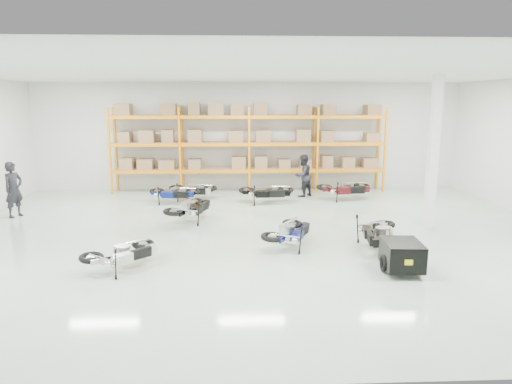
{
  "coord_description": "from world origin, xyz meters",
  "views": [
    {
      "loc": [
        -0.54,
        -12.48,
        3.77
      ],
      "look_at": [
        0.05,
        0.75,
        1.1
      ],
      "focal_mm": 32.0,
      "sensor_mm": 36.0,
      "label": 1
    }
  ],
  "objects_px": {
    "moto_blue_centre": "(290,228)",
    "moto_black_far_left": "(191,204)",
    "moto_back_a": "(174,190)",
    "moto_back_c": "(267,189)",
    "moto_touring_right": "(380,229)",
    "person_back": "(303,176)",
    "moto_silver_left": "(123,249)",
    "trailer": "(402,255)",
    "moto_back_d": "(345,185)",
    "moto_back_b": "(192,187)",
    "person_left": "(14,189)"
  },
  "relations": [
    {
      "from": "moto_blue_centre",
      "to": "moto_black_far_left",
      "type": "xyz_separation_m",
      "value": [
        -2.84,
        2.72,
        0.04
      ]
    },
    {
      "from": "moto_back_a",
      "to": "moto_back_c",
      "type": "height_order",
      "value": "moto_back_c"
    },
    {
      "from": "moto_blue_centre",
      "to": "moto_touring_right",
      "type": "bearing_deg",
      "value": -160.09
    },
    {
      "from": "person_back",
      "to": "moto_silver_left",
      "type": "bearing_deg",
      "value": 17.69
    },
    {
      "from": "moto_blue_centre",
      "to": "moto_silver_left",
      "type": "height_order",
      "value": "moto_blue_centre"
    },
    {
      "from": "trailer",
      "to": "moto_back_c",
      "type": "height_order",
      "value": "moto_back_c"
    },
    {
      "from": "moto_silver_left",
      "to": "moto_back_d",
      "type": "relative_size",
      "value": 0.86
    },
    {
      "from": "moto_back_a",
      "to": "moto_back_b",
      "type": "height_order",
      "value": "moto_back_a"
    },
    {
      "from": "moto_back_b",
      "to": "trailer",
      "type": "bearing_deg",
      "value": -137.94
    },
    {
      "from": "moto_silver_left",
      "to": "person_left",
      "type": "bearing_deg",
      "value": -1.13
    },
    {
      "from": "moto_blue_centre",
      "to": "moto_back_a",
      "type": "relative_size",
      "value": 1.04
    },
    {
      "from": "moto_back_d",
      "to": "person_back",
      "type": "relative_size",
      "value": 1.1
    },
    {
      "from": "moto_blue_centre",
      "to": "person_back",
      "type": "bearing_deg",
      "value": -72.84
    },
    {
      "from": "moto_silver_left",
      "to": "moto_back_c",
      "type": "relative_size",
      "value": 0.89
    },
    {
      "from": "moto_blue_centre",
      "to": "trailer",
      "type": "xyz_separation_m",
      "value": [
        2.26,
        -1.93,
        -0.1
      ]
    },
    {
      "from": "person_left",
      "to": "moto_blue_centre",
      "type": "bearing_deg",
      "value": -87.25
    },
    {
      "from": "moto_touring_right",
      "to": "person_left",
      "type": "xyz_separation_m",
      "value": [
        -10.92,
        3.86,
        0.36
      ]
    },
    {
      "from": "person_left",
      "to": "person_back",
      "type": "distance_m",
      "value": 10.3
    },
    {
      "from": "person_left",
      "to": "moto_silver_left",
      "type": "bearing_deg",
      "value": -111.82
    },
    {
      "from": "trailer",
      "to": "moto_back_b",
      "type": "distance_m",
      "value": 9.55
    },
    {
      "from": "moto_back_a",
      "to": "person_back",
      "type": "height_order",
      "value": "person_back"
    },
    {
      "from": "trailer",
      "to": "moto_back_c",
      "type": "bearing_deg",
      "value": 113.65
    },
    {
      "from": "moto_blue_centre",
      "to": "moto_back_d",
      "type": "xyz_separation_m",
      "value": [
        2.8,
        5.65,
        0.05
      ]
    },
    {
      "from": "person_left",
      "to": "person_back",
      "type": "bearing_deg",
      "value": -49.26
    },
    {
      "from": "trailer",
      "to": "person_left",
      "type": "bearing_deg",
      "value": 157.59
    },
    {
      "from": "moto_touring_right",
      "to": "moto_back_a",
      "type": "xyz_separation_m",
      "value": [
        -5.98,
        5.66,
        -0.05
      ]
    },
    {
      "from": "moto_back_d",
      "to": "person_left",
      "type": "relative_size",
      "value": 1.01
    },
    {
      "from": "moto_back_a",
      "to": "person_back",
      "type": "relative_size",
      "value": 0.97
    },
    {
      "from": "trailer",
      "to": "person_left",
      "type": "distance_m",
      "value": 12.21
    },
    {
      "from": "moto_back_c",
      "to": "moto_back_a",
      "type": "bearing_deg",
      "value": 86.47
    },
    {
      "from": "moto_touring_right",
      "to": "trailer",
      "type": "relative_size",
      "value": 1.07
    },
    {
      "from": "moto_silver_left",
      "to": "moto_back_b",
      "type": "distance_m",
      "value": 7.47
    },
    {
      "from": "moto_black_far_left",
      "to": "person_back",
      "type": "relative_size",
      "value": 1.08
    },
    {
      "from": "moto_back_b",
      "to": "moto_back_a",
      "type": "bearing_deg",
      "value": 144.13
    },
    {
      "from": "moto_touring_right",
      "to": "moto_black_far_left",
      "type": "bearing_deg",
      "value": 157.84
    },
    {
      "from": "moto_back_d",
      "to": "moto_silver_left",
      "type": "bearing_deg",
      "value": 128.67
    },
    {
      "from": "moto_silver_left",
      "to": "moto_back_a",
      "type": "relative_size",
      "value": 0.97
    },
    {
      "from": "moto_silver_left",
      "to": "person_left",
      "type": "distance_m",
      "value": 6.85
    },
    {
      "from": "moto_blue_centre",
      "to": "moto_touring_right",
      "type": "height_order",
      "value": "moto_touring_right"
    },
    {
      "from": "moto_silver_left",
      "to": "moto_back_c",
      "type": "bearing_deg",
      "value": -73.54
    },
    {
      "from": "person_back",
      "to": "moto_back_a",
      "type": "bearing_deg",
      "value": -26.98
    },
    {
      "from": "trailer",
      "to": "moto_back_a",
      "type": "distance_m",
      "value": 9.4
    },
    {
      "from": "trailer",
      "to": "moto_black_far_left",
      "type": "bearing_deg",
      "value": 141.76
    },
    {
      "from": "moto_back_c",
      "to": "person_left",
      "type": "bearing_deg",
      "value": 99.89
    },
    {
      "from": "trailer",
      "to": "moto_back_c",
      "type": "xyz_separation_m",
      "value": [
        -2.52,
        7.12,
        0.13
      ]
    },
    {
      "from": "moto_back_c",
      "to": "moto_back_d",
      "type": "height_order",
      "value": "moto_back_d"
    },
    {
      "from": "moto_black_far_left",
      "to": "moto_back_d",
      "type": "distance_m",
      "value": 6.36
    },
    {
      "from": "moto_back_b",
      "to": "person_back",
      "type": "xyz_separation_m",
      "value": [
        4.36,
        0.37,
        0.34
      ]
    },
    {
      "from": "moto_blue_centre",
      "to": "moto_silver_left",
      "type": "distance_m",
      "value": 4.22
    },
    {
      "from": "moto_back_b",
      "to": "moto_back_d",
      "type": "height_order",
      "value": "moto_back_d"
    }
  ]
}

